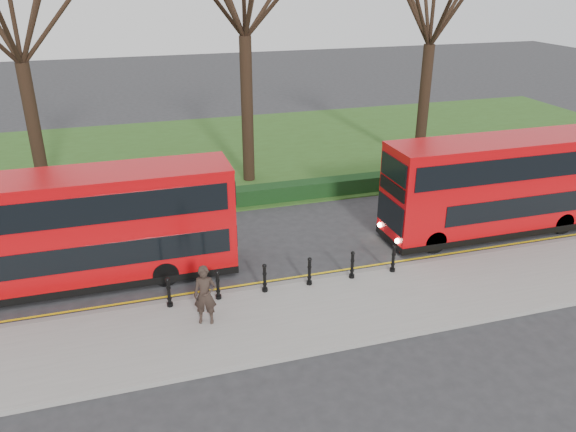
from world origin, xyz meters
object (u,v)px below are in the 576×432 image
object	(u,v)px
bollard_row	(287,275)
bus_lead	(85,230)
bus_rear	(503,186)
pedestrian	(205,295)

from	to	relation	value
bollard_row	bus_lead	size ratio (longest dim) A/B	0.80
bus_rear	pedestrian	distance (m)	13.43
bus_lead	pedestrian	size ratio (longest dim) A/B	5.24
bus_lead	bus_rear	size ratio (longest dim) A/B	1.00
bus_rear	pedestrian	bearing A→B (deg)	-165.25
bollard_row	bus_rear	xyz separation A→B (m)	(9.96, 2.16, 1.39)
bus_lead	bollard_row	bearing A→B (deg)	-22.51
bus_rear	pedestrian	world-z (taller)	bus_rear
bollard_row	pedestrian	distance (m)	3.28
pedestrian	bollard_row	bearing A→B (deg)	40.27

